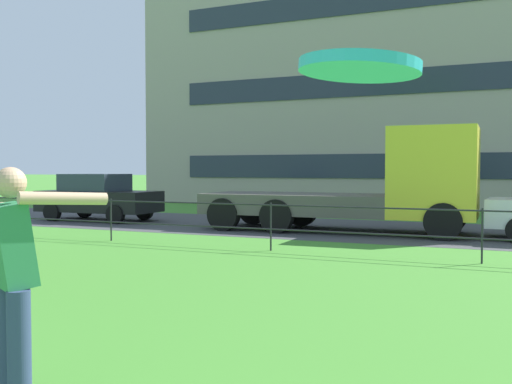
{
  "coord_description": "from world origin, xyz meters",
  "views": [
    {
      "loc": [
        2.66,
        2.2,
        1.69
      ],
      "look_at": [
        -0.55,
        9.31,
        1.39
      ],
      "focal_mm": 41.15,
      "sensor_mm": 36.0,
      "label": 1
    }
  ],
  "objects_px": {
    "car_black_far_right": "(98,197)",
    "apartment_building_background": "(499,59)",
    "flatbed_truck_far_left": "(377,187)",
    "person_thrower": "(14,277)",
    "frisbee": "(359,67)"
  },
  "relations": [
    {
      "from": "person_thrower",
      "to": "frisbee",
      "type": "bearing_deg",
      "value": -31.11
    },
    {
      "from": "apartment_building_background",
      "to": "flatbed_truck_far_left",
      "type": "bearing_deg",
      "value": -97.1
    },
    {
      "from": "apartment_building_background",
      "to": "person_thrower",
      "type": "bearing_deg",
      "value": -93.88
    },
    {
      "from": "frisbee",
      "to": "apartment_building_background",
      "type": "relative_size",
      "value": 0.01
    },
    {
      "from": "car_black_far_right",
      "to": "apartment_building_background",
      "type": "height_order",
      "value": "apartment_building_background"
    },
    {
      "from": "car_black_far_right",
      "to": "apartment_building_background",
      "type": "relative_size",
      "value": 0.12
    },
    {
      "from": "car_black_far_right",
      "to": "person_thrower",
      "type": "bearing_deg",
      "value": -52.7
    },
    {
      "from": "person_thrower",
      "to": "apartment_building_background",
      "type": "relative_size",
      "value": 0.05
    },
    {
      "from": "flatbed_truck_far_left",
      "to": "frisbee",
      "type": "bearing_deg",
      "value": -77.51
    },
    {
      "from": "frisbee",
      "to": "flatbed_truck_far_left",
      "type": "xyz_separation_m",
      "value": [
        -3.14,
        14.19,
        -0.7
      ]
    },
    {
      "from": "flatbed_truck_far_left",
      "to": "apartment_building_background",
      "type": "bearing_deg",
      "value": 82.9
    },
    {
      "from": "person_thrower",
      "to": "flatbed_truck_far_left",
      "type": "bearing_deg",
      "value": 90.96
    },
    {
      "from": "car_black_far_right",
      "to": "apartment_building_background",
      "type": "xyz_separation_m",
      "value": [
        11.57,
        18.56,
        6.79
      ]
    },
    {
      "from": "flatbed_truck_far_left",
      "to": "apartment_building_background",
      "type": "height_order",
      "value": "apartment_building_background"
    },
    {
      "from": "person_thrower",
      "to": "flatbed_truck_far_left",
      "type": "distance_m",
      "value": 12.43
    }
  ]
}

